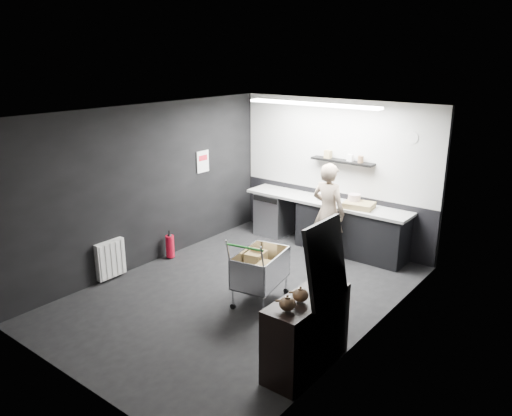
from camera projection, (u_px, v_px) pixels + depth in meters
The scene contains 22 objects.
floor at pixel (241, 293), 7.53m from camera, with size 5.50×5.50×0.00m, color black.
ceiling at pixel (240, 112), 6.73m from camera, with size 5.50×5.50×0.00m, color white.
wall_back at pixel (335, 173), 9.20m from camera, with size 5.50×5.50×0.00m, color black.
wall_front at pixel (68, 271), 5.05m from camera, with size 5.50×5.50×0.00m, color black.
wall_left at pixel (148, 186), 8.30m from camera, with size 5.50×5.50×0.00m, color black.
wall_right at pixel (369, 238), 5.95m from camera, with size 5.50×5.50×0.00m, color black.
kitchen_wall_panel at pixel (336, 146), 9.03m from camera, with size 3.95×0.02×1.70m, color silver.
dado_panel at pixel (333, 217), 9.44m from camera, with size 3.95×0.02×1.00m, color black.
floating_shelf at pixel (342, 161), 8.90m from camera, with size 1.20×0.22×0.04m, color black.
wall_clock at pixel (413, 138), 8.12m from camera, with size 0.20×0.20×0.03m, color silver.
poster at pixel (203, 162), 9.21m from camera, with size 0.02×0.30×0.40m, color white.
poster_red_band at pixel (203, 158), 9.18m from camera, with size 0.01×0.22×0.10m, color red.
radiator at pixel (110, 259), 7.88m from camera, with size 0.10×0.50×0.60m, color silver.
ceiling_strip at pixel (312, 104), 8.13m from camera, with size 2.40×0.20×0.04m, color white.
prep_counter at pixel (331, 225), 9.13m from camera, with size 3.20×0.61×0.90m.
person at pixel (328, 212), 8.57m from camera, with size 0.62×0.41×1.71m, color beige.
shopping_cart at pixel (260, 270), 7.14m from camera, with size 0.72×1.03×1.03m.
sideboard at pixel (309, 322), 5.61m from camera, with size 0.51×1.19×1.78m.
fire_extinguisher at pixel (170, 245), 8.75m from camera, with size 0.15×0.15×0.49m.
cardboard_box at pixel (359, 205), 8.62m from camera, with size 0.50×0.38×0.10m, color #95804F.
pink_tub at pixel (354, 200), 8.71m from camera, with size 0.22×0.22×0.22m, color beige.
white_container at pixel (322, 197), 9.05m from camera, with size 0.16×0.13×0.14m, color silver.
Camera 1 is at (4.36, -5.23, 3.46)m, focal length 35.00 mm.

